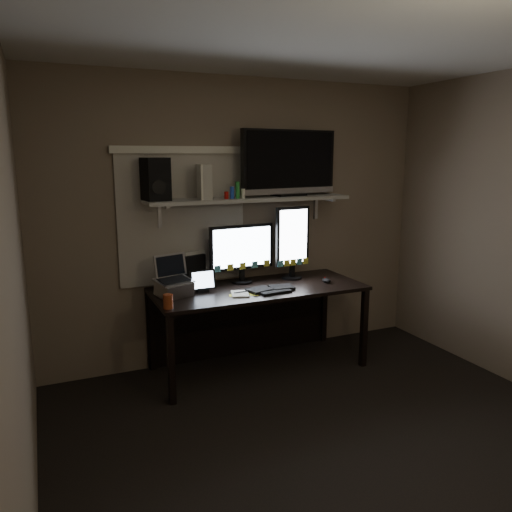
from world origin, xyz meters
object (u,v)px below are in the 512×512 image
monitor_portrait (292,242)px  tablet (202,281)px  desk (253,303)px  speaker (155,179)px  keyboard (271,289)px  tv (289,163)px  game_console (203,182)px  monitor_landscape (242,253)px  cup (168,301)px  mouse (326,280)px  laptop (174,277)px

monitor_portrait → tablet: monitor_portrait is taller
desk → speaker: 1.36m
keyboard → tv: 1.13m
tv → speaker: (-1.19, 0.01, -0.12)m
desk → speaker: size_ratio=5.34×
monitor_portrait → game_console: bearing=173.7°
keyboard → game_console: bearing=141.2°
desk → monitor_landscape: (-0.07, 0.09, 0.44)m
desk → cup: bearing=-154.9°
keyboard → game_console: (-0.47, 0.32, 0.88)m
mouse → tv: size_ratio=0.11×
desk → cup: 0.97m
monitor_landscape → tv: 0.90m
monitor_portrait → tv: bearing=103.5°
tv → game_console: (-0.80, -0.03, -0.15)m
cup → monitor_landscape: bearing=31.8°
mouse → tablet: bearing=-178.6°
keyboard → cup: cup is taller
keyboard → tablet: (-0.54, 0.18, 0.08)m
monitor_landscape → mouse: size_ratio=5.73×
monitor_portrait → tv: size_ratio=0.70×
laptop → speaker: speaker is taller
laptop → speaker: bearing=92.0°
cup → monitor_portrait: bearing=19.5°
laptop → cup: size_ratio=3.00×
tv → game_console: size_ratio=3.38×
desk → keyboard: 0.32m
desk → game_console: (-0.41, 0.07, 1.07)m
game_console → mouse: bearing=-6.9°
monitor_landscape → cup: (-0.78, -0.48, -0.21)m
monitor_portrait → speaker: bearing=172.8°
keyboard → laptop: 0.81m
cup → game_console: 1.06m
cup → speaker: speaker is taller
desk → mouse: bearing=-18.7°
monitor_portrait → keyboard: bearing=-144.8°
desk → cup: (-0.85, -0.40, 0.23)m
cup → tv: (1.24, 0.50, 0.98)m
monitor_portrait → speaker: size_ratio=1.99×
tv → speaker: size_ratio=2.84×
cup → tv: 1.66m
tv → tablet: bearing=-176.7°
monitor_portrait → speaker: speaker is taller
laptop → cup: bearing=-129.2°
tablet → keyboard: bearing=-19.5°
speaker → desk: bearing=-14.3°
monitor_landscape → laptop: 0.69m
keyboard → speaker: (-0.85, 0.35, 0.91)m
mouse → laptop: size_ratio=0.33×
speaker → game_console: bearing=-11.7°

